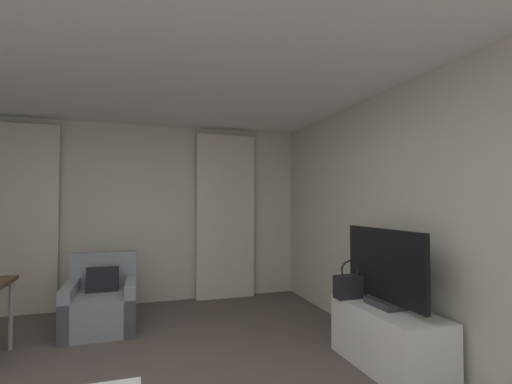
% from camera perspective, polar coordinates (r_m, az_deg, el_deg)
% --- Properties ---
extents(wall_window, '(5.12, 0.06, 2.60)m').
position_cam_1_polar(wall_window, '(5.66, -18.71, -3.14)').
color(wall_window, beige).
rests_on(wall_window, ground).
extents(wall_right, '(0.06, 6.12, 2.60)m').
position_cam_1_polar(wall_right, '(3.60, 25.11, -4.01)').
color(wall_right, beige).
rests_on(wall_right, ground).
extents(ceiling, '(5.12, 6.12, 0.06)m').
position_cam_1_polar(ceiling, '(2.88, -19.40, 22.43)').
color(ceiling, white).
rests_on(ceiling, wall_left).
extents(curtain_left_panel, '(0.90, 0.06, 2.50)m').
position_cam_1_polar(curtain_left_panel, '(5.72, -32.66, -3.46)').
color(curtain_left_panel, beige).
rests_on(curtain_left_panel, ground).
extents(curtain_right_panel, '(0.90, 0.06, 2.50)m').
position_cam_1_polar(curtain_right_panel, '(5.69, -4.71, -3.72)').
color(curtain_right_panel, beige).
rests_on(curtain_right_panel, ground).
extents(armchair, '(0.77, 0.87, 0.84)m').
position_cam_1_polar(armchair, '(4.82, -22.79, -15.73)').
color(armchair, gray).
rests_on(armchair, ground).
extents(tv_console, '(0.51, 1.10, 0.53)m').
position_cam_1_polar(tv_console, '(3.67, 19.78, -20.52)').
color(tv_console, white).
rests_on(tv_console, ground).
extents(tv_flatscreen, '(0.20, 1.05, 0.69)m').
position_cam_1_polar(tv_flatscreen, '(3.56, 19.24, -11.26)').
color(tv_flatscreen, '#333338').
rests_on(tv_flatscreen, tv_console).
extents(handbag_primary, '(0.30, 0.14, 0.37)m').
position_cam_1_polar(handbag_primary, '(3.81, 14.34, -13.85)').
color(handbag_primary, black).
rests_on(handbag_primary, tv_console).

